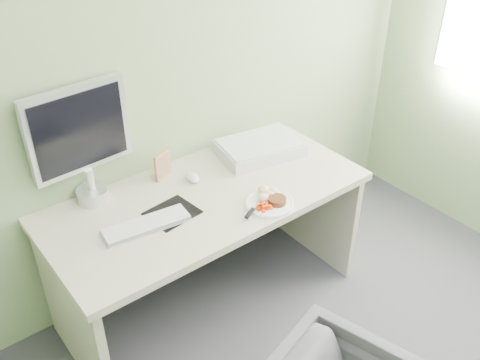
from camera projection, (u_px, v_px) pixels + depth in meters
wall_back at (157, 52)px, 2.54m from camera, size 3.50×0.00×3.50m
desk at (208, 224)px, 2.73m from camera, size 1.60×0.75×0.73m
plate at (269, 203)px, 2.56m from camera, size 0.23×0.23×0.01m
steak at (277, 200)px, 2.54m from camera, size 0.10×0.10×0.03m
potato_pile at (266, 192)px, 2.58m from camera, size 0.12×0.10×0.06m
carrot_heap at (264, 205)px, 2.50m from camera, size 0.07×0.06×0.04m
steak_knife at (253, 210)px, 2.48m from camera, size 0.18×0.10×0.01m
mousepad at (172, 213)px, 2.50m from camera, size 0.24×0.22×0.00m
keyboard at (146, 224)px, 2.41m from camera, size 0.40×0.16×0.02m
computer_mouse at (193, 178)px, 2.72m from camera, size 0.07×0.11×0.04m
photo_frame at (163, 165)px, 2.72m from camera, size 0.12×0.06×0.15m
eyedrop_bottle at (158, 175)px, 2.72m from camera, size 0.02×0.02×0.07m
scanner at (259, 148)px, 2.94m from camera, size 0.49×0.37×0.07m
monitor at (81, 139)px, 2.42m from camera, size 0.49×0.15×0.58m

